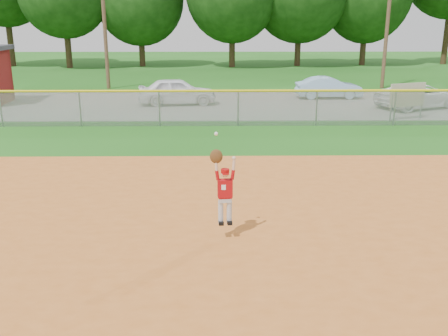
# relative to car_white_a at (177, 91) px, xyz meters

# --- Properties ---
(ground) EXTENTS (120.00, 120.00, 0.00)m
(ground) POSITION_rel_car_white_a_xyz_m (2.99, -15.47, -0.73)
(ground) COLOR #1B5814
(ground) RESTS_ON ground
(clay_infield) EXTENTS (24.00, 16.00, 0.04)m
(clay_infield) POSITION_rel_car_white_a_xyz_m (2.99, -18.47, -0.71)
(clay_infield) COLOR #BD6222
(clay_infield) RESTS_ON ground
(parking_strip) EXTENTS (44.00, 10.00, 0.03)m
(parking_strip) POSITION_rel_car_white_a_xyz_m (2.99, 0.53, -0.71)
(parking_strip) COLOR slate
(parking_strip) RESTS_ON ground
(car_white_a) EXTENTS (4.23, 2.05, 1.39)m
(car_white_a) POSITION_rel_car_white_a_xyz_m (0.00, 0.00, 0.00)
(car_white_a) COLOR white
(car_white_a) RESTS_ON parking_strip
(car_blue) EXTENTS (3.74, 1.42, 1.22)m
(car_blue) POSITION_rel_car_white_a_xyz_m (8.46, 2.01, -0.09)
(car_blue) COLOR #8FB7D5
(car_blue) RESTS_ON parking_strip
(car_white_b) EXTENTS (4.94, 3.72, 1.25)m
(car_white_b) POSITION_rel_car_white_a_xyz_m (12.34, -1.23, -0.07)
(car_white_b) COLOR white
(car_white_b) RESTS_ON parking_strip
(sponsor_sign) EXTENTS (1.78, 0.70, 1.67)m
(sponsor_sign) POSITION_rel_car_white_a_xyz_m (10.57, -4.36, 0.38)
(sponsor_sign) COLOR gray
(sponsor_sign) RESTS_ON ground
(outfield_fence) EXTENTS (40.06, 0.10, 1.55)m
(outfield_fence) POSITION_rel_car_white_a_xyz_m (2.99, -5.47, 0.16)
(outfield_fence) COLOR gray
(outfield_fence) RESTS_ON ground
(power_lines) EXTENTS (19.40, 0.24, 9.00)m
(power_lines) POSITION_rel_car_white_a_xyz_m (3.99, 6.53, 3.95)
(power_lines) COLOR #4C3823
(power_lines) RESTS_ON ground
(ballplayer) EXTENTS (0.52, 0.24, 1.93)m
(ballplayer) POSITION_rel_car_white_a_xyz_m (2.23, -16.90, 0.42)
(ballplayer) COLOR silver
(ballplayer) RESTS_ON ground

